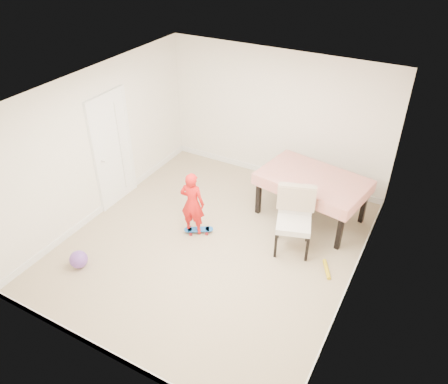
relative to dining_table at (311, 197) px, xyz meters
The scene contains 17 objects.
ground 1.91m from the dining_table, 127.70° to the right, with size 5.00×5.00×0.00m, color tan.
ceiling 2.85m from the dining_table, 127.70° to the right, with size 4.50×5.00×0.04m, color silver.
wall_back 1.76m from the dining_table, 138.58° to the left, with size 4.50×0.04×2.60m, color white.
wall_front 4.21m from the dining_table, 106.08° to the right, with size 4.50×0.04×2.60m, color white.
wall_left 3.78m from the dining_table, 156.37° to the right, with size 0.04×5.00×2.60m, color white.
wall_right 2.03m from the dining_table, 53.52° to the right, with size 0.04×5.00×2.60m, color white.
door 3.61m from the dining_table, 160.75° to the right, with size 0.10×0.94×2.11m, color white.
baseboard_back 1.57m from the dining_table, 138.30° to the left, with size 4.50×0.02×0.12m, color white.
baseboard_front 4.14m from the dining_table, 106.04° to the right, with size 4.50×0.02×0.12m, color white.
baseboard_left 3.70m from the dining_table, 156.43° to the right, with size 0.02×5.00×0.12m, color white.
baseboard_right 1.87m from the dining_table, 53.27° to the right, with size 0.02×5.00×0.12m, color white.
dining_table is the anchor object (origin of this frame).
dining_chair 0.97m from the dining_table, 87.44° to the right, with size 0.59×0.67×1.09m, color white, non-canonical shape.
skateboard 2.05m from the dining_table, 138.41° to the right, with size 0.50×0.18×0.07m, color blue, non-canonical shape.
child 2.10m from the dining_table, 139.20° to the right, with size 0.42×0.27×1.14m, color red.
balloon 3.99m from the dining_table, 132.57° to the right, with size 0.28×0.28×0.28m, color purple.
foam_toy 1.44m from the dining_table, 58.97° to the right, with size 0.06×0.06×0.40m, color gold.
Camera 1 is at (2.83, -4.79, 4.74)m, focal length 35.00 mm.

